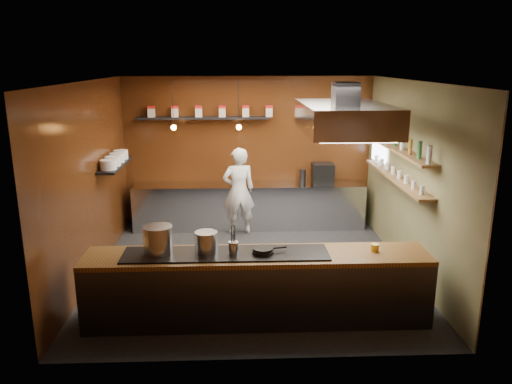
{
  "coord_description": "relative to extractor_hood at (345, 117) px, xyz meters",
  "views": [
    {
      "loc": [
        -0.26,
        -7.5,
        3.3
      ],
      "look_at": [
        0.06,
        0.4,
        1.2
      ],
      "focal_mm": 35.0,
      "sensor_mm": 36.0,
      "label": 1
    }
  ],
  "objects": [
    {
      "name": "left_wall",
      "position": [
        -3.8,
        0.4,
        -1.01
      ],
      "size": [
        0.0,
        5.0,
        5.0
      ],
      "primitive_type": "plane",
      "rotation": [
        1.57,
        0.0,
        1.57
      ],
      "color": "#391A0A",
      "rests_on": "ground"
    },
    {
      "name": "window_pane",
      "position": [
        1.15,
        2.1,
        -0.61
      ],
      "size": [
        0.0,
        1.0,
        1.0
      ],
      "primitive_type": "plane",
      "rotation": [
        1.57,
        0.0,
        -1.57
      ],
      "color": "white",
      "rests_on": "right_wall"
    },
    {
      "name": "pendant_right",
      "position": [
        -1.5,
        2.1,
        -0.35
      ],
      "size": [
        0.1,
        0.1,
        0.95
      ],
      "color": "black",
      "rests_on": "ceiling"
    },
    {
      "name": "pendant_left",
      "position": [
        -2.7,
        2.1,
        -0.35
      ],
      "size": [
        0.1,
        0.1,
        0.95
      ],
      "color": "black",
      "rests_on": "ceiling"
    },
    {
      "name": "floor",
      "position": [
        -1.3,
        0.4,
        -2.51
      ],
      "size": [
        5.0,
        5.0,
        0.0
      ],
      "primitive_type": "plane",
      "color": "black",
      "rests_on": "ground"
    },
    {
      "name": "stockpot_small",
      "position": [
        -1.95,
        -1.16,
        -1.43
      ],
      "size": [
        0.35,
        0.35,
        0.27
      ],
      "primitive_type": "cylinder",
      "rotation": [
        0.0,
        0.0,
        0.25
      ],
      "color": "#B4B6BB",
      "rests_on": "pass_counter"
    },
    {
      "name": "ceiling",
      "position": [
        -1.3,
        0.4,
        0.49
      ],
      "size": [
        5.0,
        5.0,
        0.0
      ],
      "primitive_type": "plane",
      "rotation": [
        3.14,
        0.0,
        0.0
      ],
      "color": "silver",
      "rests_on": "back_wall"
    },
    {
      "name": "prep_counter",
      "position": [
        -1.3,
        2.57,
        -2.06
      ],
      "size": [
        4.6,
        0.65,
        0.9
      ],
      "primitive_type": "cube",
      "color": "silver",
      "rests_on": "floor"
    },
    {
      "name": "wine_glasses",
      "position": [
        1.04,
        0.7,
        -0.97
      ],
      "size": [
        0.07,
        2.37,
        0.13
      ],
      "color": "silver",
      "rests_on": "bottle_shelf_lower"
    },
    {
      "name": "storage_tins",
      "position": [
        -2.05,
        2.76,
        -0.17
      ],
      "size": [
        2.43,
        0.13,
        0.22
      ],
      "color": "beige",
      "rests_on": "tin_shelf"
    },
    {
      "name": "espresso_machine",
      "position": [
        0.17,
        2.56,
        -1.4
      ],
      "size": [
        0.41,
        0.39,
        0.41
      ],
      "primitive_type": "cube",
      "rotation": [
        0.0,
        0.0,
        0.01
      ],
      "color": "black",
      "rests_on": "prep_counter"
    },
    {
      "name": "bottle_shelf_upper",
      "position": [
        1.04,
        0.7,
        -0.59
      ],
      "size": [
        0.26,
        2.8,
        0.04
      ],
      "primitive_type": "cube",
      "color": "brown",
      "rests_on": "right_wall"
    },
    {
      "name": "utensil_crock",
      "position": [
        -1.61,
        -1.24,
        -1.48
      ],
      "size": [
        0.16,
        0.16,
        0.16
      ],
      "primitive_type": "cylinder",
      "rotation": [
        0.0,
        0.0,
        -0.28
      ],
      "color": "silver",
      "rests_on": "pass_counter"
    },
    {
      "name": "back_wall",
      "position": [
        -1.3,
        2.9,
        -1.01
      ],
      "size": [
        5.0,
        0.0,
        5.0
      ],
      "primitive_type": "plane",
      "rotation": [
        1.57,
        0.0,
        0.0
      ],
      "color": "#391A0A",
      "rests_on": "ground"
    },
    {
      "name": "butter_jar",
      "position": [
        0.21,
        -1.16,
        -1.54
      ],
      "size": [
        0.11,
        0.11,
        0.09
      ],
      "primitive_type": "cylinder",
      "rotation": [
        0.0,
        0.0,
        -0.02
      ],
      "color": "yellow",
      "rests_on": "pass_counter"
    },
    {
      "name": "frying_pan",
      "position": [
        -1.23,
        -1.22,
        -1.53
      ],
      "size": [
        0.44,
        0.28,
        0.07
      ],
      "color": "black",
      "rests_on": "pass_counter"
    },
    {
      "name": "bottles",
      "position": [
        1.04,
        0.7,
        -0.45
      ],
      "size": [
        0.06,
        2.66,
        0.24
      ],
      "color": "silver",
      "rests_on": "bottle_shelf_upper"
    },
    {
      "name": "stockpot_large",
      "position": [
        -2.55,
        -1.17,
        -1.39
      ],
      "size": [
        0.46,
        0.46,
        0.36
      ],
      "primitive_type": "cylinder",
      "rotation": [
        0.0,
        0.0,
        -0.32
      ],
      "color": "#B0B3B7",
      "rests_on": "pass_counter"
    },
    {
      "name": "pass_counter",
      "position": [
        -1.3,
        -1.2,
        -2.04
      ],
      "size": [
        4.4,
        0.72,
        0.94
      ],
      "color": "#38383D",
      "rests_on": "floor"
    },
    {
      "name": "plate_stacks",
      "position": [
        -3.64,
        1.4,
        -0.86
      ],
      "size": [
        0.26,
        1.16,
        0.16
      ],
      "color": "white",
      "rests_on": "plate_shelf"
    },
    {
      "name": "tin_shelf",
      "position": [
        -2.2,
        2.76,
        -0.31
      ],
      "size": [
        2.6,
        0.26,
        0.04
      ],
      "primitive_type": "cube",
      "color": "black",
      "rests_on": "back_wall"
    },
    {
      "name": "plate_shelf",
      "position": [
        -3.64,
        1.4,
        -0.96
      ],
      "size": [
        0.3,
        1.4,
        0.04
      ],
      "primitive_type": "cube",
      "color": "black",
      "rests_on": "left_wall"
    },
    {
      "name": "chef",
      "position": [
        -1.51,
        2.2,
        -1.65
      ],
      "size": [
        0.68,
        0.5,
        1.71
      ],
      "primitive_type": "imported",
      "rotation": [
        0.0,
        0.0,
        3.3
      ],
      "color": "white",
      "rests_on": "floor"
    },
    {
      "name": "right_wall",
      "position": [
        1.2,
        0.4,
        -1.01
      ],
      "size": [
        0.0,
        5.0,
        5.0
      ],
      "primitive_type": "plane",
      "rotation": [
        1.57,
        0.0,
        -1.57
      ],
      "color": "brown",
      "rests_on": "ground"
    },
    {
      "name": "bottle_shelf_lower",
      "position": [
        1.04,
        0.7,
        -1.06
      ],
      "size": [
        0.26,
        2.8,
        0.04
      ],
      "primitive_type": "cube",
      "color": "brown",
      "rests_on": "right_wall"
    },
    {
      "name": "extractor_hood",
      "position": [
        0.0,
        0.0,
        0.0
      ],
      "size": [
        1.2,
        2.0,
        0.72
      ],
      "color": "#38383D",
      "rests_on": "ceiling"
    }
  ]
}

